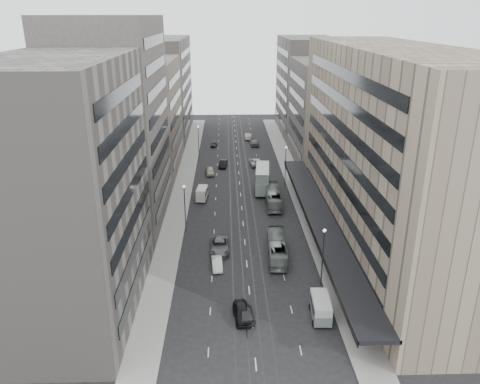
{
  "coord_description": "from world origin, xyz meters",
  "views": [
    {
      "loc": [
        -2.86,
        -58.97,
        34.06
      ],
      "look_at": [
        -0.55,
        15.2,
        5.83
      ],
      "focal_mm": 35.0,
      "sensor_mm": 36.0,
      "label": 1
    }
  ],
  "objects": [
    {
      "name": "lamp_right_far",
      "position": [
        9.7,
        35.0,
        5.2
      ],
      "size": [
        0.44,
        0.44,
        8.32
      ],
      "color": "#262628",
      "rests_on": "ground"
    },
    {
      "name": "sedan_2",
      "position": [
        -3.98,
        5.08,
        0.84
      ],
      "size": [
        2.9,
        6.12,
        1.69
      ],
      "primitive_type": "imported",
      "rotation": [
        0.0,
        0.0,
        0.02
      ],
      "color": "#57575A",
      "rests_on": "ground"
    },
    {
      "name": "building_right_far",
      "position": [
        21.5,
        82.0,
        14.0
      ],
      "size": [
        15.0,
        32.0,
        28.0
      ],
      "primitive_type": "cube",
      "color": "slate",
      "rests_on": "ground"
    },
    {
      "name": "double_decker",
      "position": [
        4.51,
        30.99,
        2.75
      ],
      "size": [
        3.58,
        9.53,
        5.1
      ],
      "rotation": [
        0.0,
        0.0,
        -0.09
      ],
      "color": "slate",
      "rests_on": "ground"
    },
    {
      "name": "building_left_b",
      "position": [
        -21.5,
        19.0,
        17.0
      ],
      "size": [
        15.0,
        26.0,
        34.0
      ],
      "primitive_type": "cube",
      "color": "#43403A",
      "rests_on": "ground"
    },
    {
      "name": "bus_near",
      "position": [
        4.57,
        2.99,
        1.5
      ],
      "size": [
        3.07,
        10.88,
        3.0
      ],
      "primitive_type": "imported",
      "rotation": [
        0.0,
        0.0,
        3.09
      ],
      "color": "slate",
      "rests_on": "ground"
    },
    {
      "name": "sidewalk_right",
      "position": [
        12.0,
        37.5,
        0.07
      ],
      "size": [
        4.0,
        125.0,
        0.15
      ],
      "primitive_type": "cube",
      "color": "gray",
      "rests_on": "ground"
    },
    {
      "name": "lamp_right_near",
      "position": [
        9.7,
        -5.0,
        5.2
      ],
      "size": [
        0.44,
        0.44,
        8.32
      ],
      "color": "#262628",
      "rests_on": "ground"
    },
    {
      "name": "lamp_left_near",
      "position": [
        -9.7,
        12.0,
        5.2
      ],
      "size": [
        0.44,
        0.44,
        8.32
      ],
      "color": "#262628",
      "rests_on": "ground"
    },
    {
      "name": "building_left_d",
      "position": [
        -21.5,
        79.0,
        14.0
      ],
      "size": [
        15.0,
        38.0,
        28.0
      ],
      "primitive_type": "cube",
      "color": "slate",
      "rests_on": "ground"
    },
    {
      "name": "department_store",
      "position": [
        21.45,
        8.0,
        14.95
      ],
      "size": [
        19.2,
        60.0,
        30.0
      ],
      "color": "gray",
      "rests_on": "ground"
    },
    {
      "name": "lamp_left_far",
      "position": [
        -9.7,
        55.0,
        5.2
      ],
      "size": [
        0.44,
        0.44,
        8.32
      ],
      "color": "#262628",
      "rests_on": "ground"
    },
    {
      "name": "sedan_4",
      "position": [
        -6.54,
        41.82,
        0.8
      ],
      "size": [
        2.4,
        4.89,
        1.61
      ],
      "primitive_type": "imported",
      "rotation": [
        0.0,
        0.0,
        0.11
      ],
      "color": "#9D9782",
      "rests_on": "ground"
    },
    {
      "name": "pedestrian",
      "position": [
        11.37,
        -15.57,
        1.18
      ],
      "size": [
        0.89,
        0.78,
        2.06
      ],
      "primitive_type": "imported",
      "rotation": [
        0.0,
        0.0,
        3.61
      ],
      "color": "black",
      "rests_on": "sidewalk_right"
    },
    {
      "name": "sedan_8",
      "position": [
        -6.16,
        65.98,
        0.68
      ],
      "size": [
        1.97,
        4.15,
        1.37
      ],
      "primitive_type": "imported",
      "rotation": [
        0.0,
        0.0,
        -0.09
      ],
      "color": "black",
      "rests_on": "ground"
    },
    {
      "name": "sedan_7",
      "position": [
        5.03,
        66.79,
        0.78
      ],
      "size": [
        2.42,
        5.44,
        1.55
      ],
      "primitive_type": "imported",
      "rotation": [
        0.0,
        0.0,
        3.19
      ],
      "color": "#565658",
      "rests_on": "ground"
    },
    {
      "name": "ground",
      "position": [
        0.0,
        0.0,
        0.0
      ],
      "size": [
        220.0,
        220.0,
        0.0
      ],
      "primitive_type": "plane",
      "color": "black",
      "rests_on": "ground"
    },
    {
      "name": "sidewalk_left",
      "position": [
        -12.0,
        37.5,
        0.07
      ],
      "size": [
        4.0,
        125.0,
        0.15
      ],
      "primitive_type": "cube",
      "color": "gray",
      "rests_on": "ground"
    },
    {
      "name": "panel_van",
      "position": [
        -7.64,
        26.28,
        1.42
      ],
      "size": [
        2.37,
        4.26,
        2.58
      ],
      "rotation": [
        0.0,
        0.0,
        -0.11
      ],
      "color": "beige",
      "rests_on": "ground"
    },
    {
      "name": "sedan_5",
      "position": [
        -3.55,
        47.47,
        0.79
      ],
      "size": [
        2.22,
        4.97,
        1.58
      ],
      "primitive_type": "imported",
      "rotation": [
        0.0,
        0.0,
        -0.12
      ],
      "color": "black",
      "rests_on": "ground"
    },
    {
      "name": "building_left_a",
      "position": [
        -21.5,
        -8.0,
        15.0
      ],
      "size": [
        15.0,
        28.0,
        30.0
      ],
      "primitive_type": "cube",
      "color": "slate",
      "rests_on": "ground"
    },
    {
      "name": "building_right_mid",
      "position": [
        21.5,
        52.0,
        12.0
      ],
      "size": [
        15.0,
        28.0,
        24.0
      ],
      "primitive_type": "cube",
      "color": "#43403A",
      "rests_on": "ground"
    },
    {
      "name": "vw_microbus",
      "position": [
        8.21,
        -12.2,
        1.47
      ],
      "size": [
        2.47,
        5.0,
        2.64
      ],
      "rotation": [
        0.0,
        0.0,
        -0.05
      ],
      "color": "slate",
      "rests_on": "ground"
    },
    {
      "name": "sedan_1",
      "position": [
        -4.31,
        -0.05,
        0.67
      ],
      "size": [
        1.75,
        4.2,
        1.35
      ],
      "primitive_type": "imported",
      "rotation": [
        0.0,
        0.0,
        0.08
      ],
      "color": "silver",
      "rests_on": "ground"
    },
    {
      "name": "sedan_9",
      "position": [
        3.66,
        73.91,
        0.86
      ],
      "size": [
        2.26,
        5.36,
        1.72
      ],
      "primitive_type": "imported",
      "rotation": [
        0.0,
        0.0,
        3.06
      ],
      "color": "#BAAF9A",
      "rests_on": "ground"
    },
    {
      "name": "building_left_c",
      "position": [
        -21.5,
        46.0,
        12.5
      ],
      "size": [
        15.0,
        28.0,
        25.0
      ],
      "primitive_type": "cube",
      "color": "#74685A",
      "rests_on": "ground"
    },
    {
      "name": "bus_far",
      "position": [
        6.04,
        23.61,
        1.54
      ],
      "size": [
        2.98,
        11.17,
        3.09
      ],
      "primitive_type": "imported",
      "rotation": [
        0.0,
        0.0,
        3.11
      ],
      "color": "gray",
      "rests_on": "ground"
    },
    {
      "name": "sedan_3",
      "position": [
        -0.78,
        -11.94,
        0.69
      ],
      "size": [
        2.51,
        4.93,
        1.37
      ],
      "primitive_type": "imported",
      "rotation": [
        0.0,
        0.0,
        3.27
      ],
      "color": "#272729",
      "rests_on": "ground"
    },
    {
      "name": "sedan_0",
      "position": [
        -1.16,
        -12.1,
        0.82
      ],
      "size": [
        2.45,
        4.99,
        1.64
      ],
      "primitive_type": "imported",
      "rotation": [
        0.0,
        0.0,
        0.11
      ],
      "color": "black",
      "rests_on": "ground"
    },
    {
      "name": "sedan_6",
      "position": [
        4.25,
        48.68,
        0.81
      ],
      "size": [
        3.35,
        6.12,
        1.63
      ],
      "primitive_type": "imported",
      "rotation": [
        0.0,
        0.0,
        3.26
      ],
      "color": "silver",
      "rests_on": "ground"
    }
  ]
}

